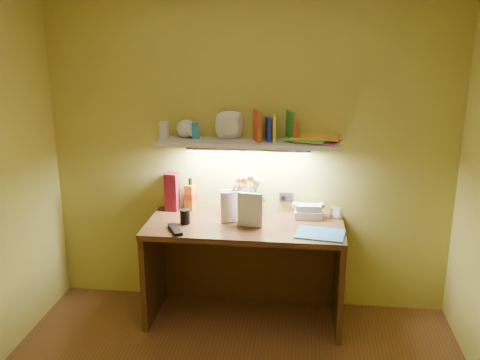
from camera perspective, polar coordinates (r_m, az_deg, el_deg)
name	(u,v)px	position (r m, az deg, el deg)	size (l,w,h in m)	color
desk	(244,272)	(3.95, 0.47, -9.82)	(1.40, 0.60, 0.75)	#3A260F
flower_bouquet	(248,196)	(3.90, 0.88, -1.66)	(0.20, 0.20, 0.32)	#08093D
telephone	(308,210)	(3.94, 7.29, -3.18)	(0.20, 0.15, 0.12)	beige
desk_clock	(336,213)	(3.96, 10.21, -3.48)	(0.08, 0.04, 0.08)	silver
whisky_bottle	(190,194)	(4.07, -5.31, -1.50)	(0.07, 0.07, 0.25)	#A56013
whisky_box	(172,192)	(4.07, -7.27, -1.25)	(0.09, 0.09, 0.29)	maroon
pen_cup	(185,212)	(3.80, -5.89, -3.39)	(0.07, 0.07, 0.18)	black
art_card	(233,202)	(3.96, -0.71, -2.37)	(0.19, 0.04, 0.19)	white
tv_remote	(175,229)	(3.70, -6.93, -5.26)	(0.06, 0.20, 0.02)	black
blue_folder	(320,234)	(3.66, 8.55, -5.69)	(0.32, 0.23, 0.01)	teal
desk_book_a	(221,208)	(3.78, -2.07, -2.99)	(0.17, 0.02, 0.23)	silver
desk_book_b	(237,209)	(3.74, -0.28, -3.09)	(0.18, 0.02, 0.25)	silver
wall_shelf	(247,138)	(3.81, 0.74, 4.52)	(1.32, 0.31, 0.25)	silver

